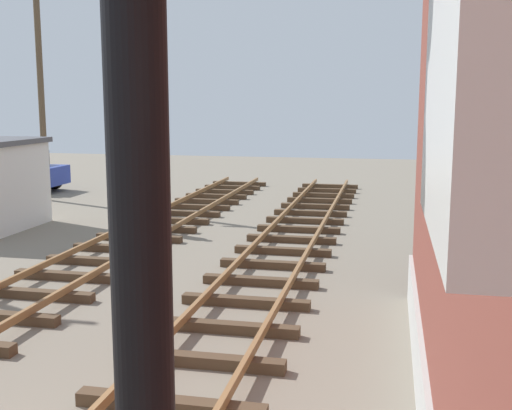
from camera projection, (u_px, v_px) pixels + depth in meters
signal_mast at (139, 279)px, 1.85m from camera, size 0.36×0.40×5.41m
parked_car_blue at (16, 171)px, 27.92m from camera, size 4.20×2.04×1.76m
utility_pole_far at (40, 74)px, 24.71m from camera, size 1.80×0.24×9.47m
track_worker_foreground at (157, 202)px, 19.00m from camera, size 0.40×0.40×1.87m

